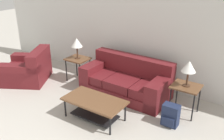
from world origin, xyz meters
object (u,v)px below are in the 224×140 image
object	(u,v)px
coffee_table	(95,105)
table_lamp_left	(77,43)
couch	(126,82)
backpack	(170,115)
side_table_right	(186,89)
table_lamp_right	(189,67)
side_table_left	(78,61)
armchair	(28,70)

from	to	relation	value
coffee_table	table_lamp_left	bearing A→B (deg)	140.46
couch	backpack	bearing A→B (deg)	-24.98
table_lamp_left	backpack	size ratio (longest dim) A/B	1.22
side_table_right	table_lamp_right	xyz separation A→B (m)	(-0.00, 0.00, 0.45)
table_lamp_left	side_table_left	bearing A→B (deg)	180.00
armchair	side_table_left	xyz separation A→B (m)	(1.03, 0.68, 0.24)
couch	table_lamp_right	bearing A→B (deg)	-2.73
couch	table_lamp_left	distance (m)	1.50
coffee_table	backpack	size ratio (longest dim) A/B	2.78
side_table_right	table_lamp_right	distance (m)	0.45
armchair	coffee_table	size ratio (longest dim) A/B	1.18
coffee_table	side_table_left	world-z (taller)	side_table_left
coffee_table	table_lamp_right	size ratio (longest dim) A/B	2.29
table_lamp_left	table_lamp_right	size ratio (longest dim) A/B	1.00
couch	side_table_left	distance (m)	1.36
table_lamp_left	table_lamp_right	distance (m)	2.67
backpack	side_table_left	bearing A→B (deg)	168.58
armchair	side_table_right	distance (m)	3.78
couch	coffee_table	size ratio (longest dim) A/B	1.69
side_table_left	coffee_table	bearing A→B (deg)	-39.54
side_table_left	table_lamp_right	size ratio (longest dim) A/B	1.18
coffee_table	table_lamp_right	xyz separation A→B (m)	(1.32, 1.11, 0.67)
coffee_table	table_lamp_right	distance (m)	1.86
couch	side_table_right	xyz separation A→B (m)	(1.34, -0.06, 0.23)
side_table_right	table_lamp_left	world-z (taller)	table_lamp_left
coffee_table	side_table_right	distance (m)	1.74
table_lamp_left	armchair	bearing A→B (deg)	-146.62
backpack	table_lamp_right	bearing A→B (deg)	82.45
side_table_left	backpack	xyz separation A→B (m)	(2.60, -0.53, -0.32)
table_lamp_right	armchair	bearing A→B (deg)	-169.58
couch	table_lamp_left	xyz separation A→B (m)	(-1.34, -0.06, 0.68)
side_table_left	side_table_right	size ratio (longest dim) A/B	1.00
couch	coffee_table	xyz separation A→B (m)	(0.01, -1.18, 0.01)
couch	table_lamp_right	size ratio (longest dim) A/B	3.86
couch	coffee_table	bearing A→B (deg)	-89.39
table_lamp_right	backpack	size ratio (longest dim) A/B	1.22
coffee_table	backpack	world-z (taller)	backpack
side_table_right	backpack	world-z (taller)	side_table_right
armchair	backpack	size ratio (longest dim) A/B	3.27
armchair	backpack	xyz separation A→B (m)	(3.64, 0.16, -0.09)
side_table_right	table_lamp_left	bearing A→B (deg)	180.00
armchair	side_table_right	world-z (taller)	armchair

